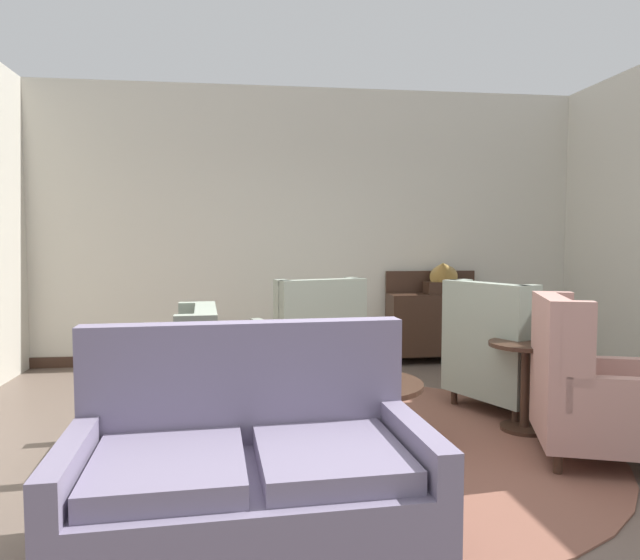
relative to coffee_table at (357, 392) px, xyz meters
The scene contains 14 objects.
ground 0.50m from the coffee_table, 87.89° to the right, with size 9.03×9.03×0.00m, color brown.
wall_back 3.14m from the coffee_table, 89.75° to the left, with size 6.59×0.08×3.20m, color beige.
baseboard_back 2.85m from the coffee_table, 89.75° to the left, with size 6.43×0.03×0.12m, color #382319.
area_rug 0.36m from the coffee_table, 72.32° to the right, with size 3.45×3.45×0.01m, color brown.
coffee_table is the anchor object (origin of this frame).
porcelain_vase 0.22m from the coffee_table, 45.58° to the right, with size 0.17×0.17×0.32m.
settee 1.57m from the coffee_table, 119.40° to the right, with size 1.65×1.00×1.02m.
armchair_near_window 1.30m from the coffee_table, behind, with size 0.83×0.88×0.98m.
armchair_back_corner 1.50m from the coffee_table, 23.67° to the left, with size 1.08×1.09×1.09m.
armchair_foreground_right 1.49m from the coffee_table, 96.44° to the left, with size 1.06×1.12×1.08m.
armchair_beside_settee 1.53m from the coffee_table, 20.67° to the right, with size 1.04×0.97×1.07m.
side_table 1.29m from the coffee_table, ahead, with size 0.55×0.55×0.67m.
sideboard 2.97m from the coffee_table, 61.04° to the left, with size 1.09×0.41×1.06m.
gramophone 2.99m from the coffee_table, 59.37° to the left, with size 0.46×0.51×0.50m.
Camera 1 is at (-0.81, -3.66, 1.43)m, focal length 32.90 mm.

